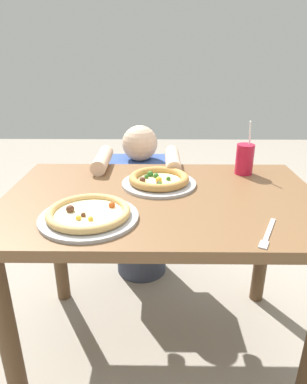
{
  "coord_description": "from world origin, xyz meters",
  "views": [
    {
      "loc": [
        -0.02,
        -1.21,
        1.26
      ],
      "look_at": [
        -0.03,
        -0.03,
        0.78
      ],
      "focal_mm": 31.76,
      "sensor_mm": 36.0,
      "label": 1
    }
  ],
  "objects": [
    {
      "name": "ground_plane",
      "position": [
        0.0,
        0.0,
        0.0
      ],
      "size": [
        8.0,
        8.0,
        0.0
      ],
      "primitive_type": "plane",
      "color": "#9E9384"
    },
    {
      "name": "dining_table",
      "position": [
        0.0,
        0.0,
        0.63
      ],
      "size": [
        1.23,
        0.8,
        0.75
      ],
      "color": "brown",
      "rests_on": "ground"
    },
    {
      "name": "pizza_near",
      "position": [
        -0.24,
        -0.2,
        0.77
      ],
      "size": [
        0.33,
        0.33,
        0.04
      ],
      "color": "#B7B7BC",
      "rests_on": "dining_table"
    },
    {
      "name": "pizza_far",
      "position": [
        -0.01,
        0.12,
        0.77
      ],
      "size": [
        0.31,
        0.31,
        0.04
      ],
      "color": "#B7B7BC",
      "rests_on": "dining_table"
    },
    {
      "name": "drink_cup_colored",
      "position": [
        0.38,
        0.26,
        0.82
      ],
      "size": [
        0.08,
        0.08,
        0.24
      ],
      "color": "red",
      "rests_on": "dining_table"
    },
    {
      "name": "fork",
      "position": [
        0.32,
        -0.3,
        0.75
      ],
      "size": [
        0.11,
        0.19,
        0.0
      ],
      "color": "silver",
      "rests_on": "dining_table"
    },
    {
      "name": "diner_seated",
      "position": [
        -0.11,
        0.58,
        0.41
      ],
      "size": [
        0.41,
        0.52,
        0.9
      ],
      "color": "#333847",
      "rests_on": "ground"
    }
  ]
}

